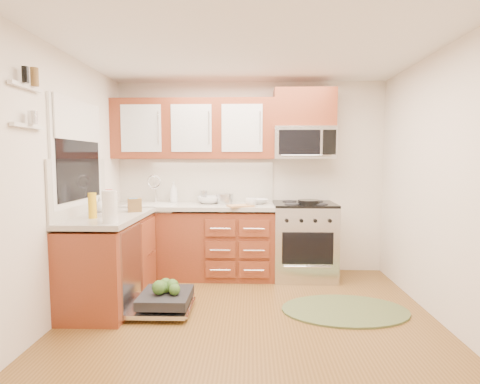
{
  "coord_description": "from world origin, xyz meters",
  "views": [
    {
      "loc": [
        0.02,
        -3.23,
        1.49
      ],
      "look_at": [
        -0.11,
        0.85,
        1.14
      ],
      "focal_mm": 28.0,
      "sensor_mm": 36.0,
      "label": 1
    }
  ],
  "objects_px": {
    "dishwasher": "(162,302)",
    "cutting_board": "(240,206)",
    "rug": "(345,310)",
    "bowl_b": "(209,200)",
    "upper_cabinets": "(194,129)",
    "bowl_a": "(257,201)",
    "skillet": "(309,202)",
    "microwave": "(304,143)",
    "sink": "(151,214)",
    "paper_towel_roll": "(110,207)",
    "cup": "(251,202)",
    "stock_pot": "(225,199)",
    "range": "(304,240)"
  },
  "relations": [
    {
      "from": "skillet",
      "to": "bowl_b",
      "type": "relative_size",
      "value": 0.89
    },
    {
      "from": "sink",
      "to": "stock_pot",
      "type": "bearing_deg",
      "value": 5.87
    },
    {
      "from": "cutting_board",
      "to": "bowl_b",
      "type": "height_order",
      "value": "bowl_b"
    },
    {
      "from": "dishwasher",
      "to": "bowl_b",
      "type": "distance_m",
      "value": 1.55
    },
    {
      "from": "dishwasher",
      "to": "skillet",
      "type": "xyz_separation_m",
      "value": [
        1.58,
        1.02,
        0.87
      ]
    },
    {
      "from": "upper_cabinets",
      "to": "bowl_a",
      "type": "xyz_separation_m",
      "value": [
        0.82,
        -0.05,
        -0.92
      ]
    },
    {
      "from": "upper_cabinets",
      "to": "sink",
      "type": "height_order",
      "value": "upper_cabinets"
    },
    {
      "from": "cutting_board",
      "to": "cup",
      "type": "distance_m",
      "value": 0.14
    },
    {
      "from": "bowl_a",
      "to": "paper_towel_roll",
      "type": "bearing_deg",
      "value": -132.25
    },
    {
      "from": "rug",
      "to": "bowl_a",
      "type": "relative_size",
      "value": 4.84
    },
    {
      "from": "dishwasher",
      "to": "cutting_board",
      "type": "distance_m",
      "value": 1.45
    },
    {
      "from": "sink",
      "to": "paper_towel_roll",
      "type": "height_order",
      "value": "paper_towel_roll"
    },
    {
      "from": "bowl_a",
      "to": "range",
      "type": "bearing_deg",
      "value": -9.59
    },
    {
      "from": "sink",
      "to": "rug",
      "type": "distance_m",
      "value": 2.56
    },
    {
      "from": "rug",
      "to": "bowl_b",
      "type": "height_order",
      "value": "bowl_b"
    },
    {
      "from": "rug",
      "to": "stock_pot",
      "type": "distance_m",
      "value": 1.97
    },
    {
      "from": "range",
      "to": "sink",
      "type": "xyz_separation_m",
      "value": [
        -1.93,
        -0.01,
        0.33
      ]
    },
    {
      "from": "microwave",
      "to": "cutting_board",
      "type": "xyz_separation_m",
      "value": [
        -0.79,
        -0.33,
        -0.76
      ]
    },
    {
      "from": "stock_pot",
      "to": "cutting_board",
      "type": "height_order",
      "value": "stock_pot"
    },
    {
      "from": "upper_cabinets",
      "to": "bowl_a",
      "type": "distance_m",
      "value": 1.23
    },
    {
      "from": "upper_cabinets",
      "to": "microwave",
      "type": "height_order",
      "value": "upper_cabinets"
    },
    {
      "from": "cup",
      "to": "range",
      "type": "bearing_deg",
      "value": 15.13
    },
    {
      "from": "microwave",
      "to": "cup",
      "type": "xyz_separation_m",
      "value": [
        -0.67,
        -0.3,
        -0.72
      ]
    },
    {
      "from": "bowl_b",
      "to": "stock_pot",
      "type": "bearing_deg",
      "value": -6.99
    },
    {
      "from": "range",
      "to": "sink",
      "type": "relative_size",
      "value": 1.53
    },
    {
      "from": "sink",
      "to": "skillet",
      "type": "distance_m",
      "value": 1.98
    },
    {
      "from": "dishwasher",
      "to": "skillet",
      "type": "bearing_deg",
      "value": 32.8
    },
    {
      "from": "upper_cabinets",
      "to": "cup",
      "type": "distance_m",
      "value": 1.21
    },
    {
      "from": "sink",
      "to": "paper_towel_roll",
      "type": "relative_size",
      "value": 2.15
    },
    {
      "from": "stock_pot",
      "to": "cutting_board",
      "type": "distance_m",
      "value": 0.37
    },
    {
      "from": "range",
      "to": "dishwasher",
      "type": "xyz_separation_m",
      "value": [
        -1.54,
        -1.13,
        -0.38
      ]
    },
    {
      "from": "range",
      "to": "cup",
      "type": "bearing_deg",
      "value": -164.87
    },
    {
      "from": "range",
      "to": "dishwasher",
      "type": "distance_m",
      "value": 1.95
    },
    {
      "from": "stock_pot",
      "to": "cup",
      "type": "bearing_deg",
      "value": -38.1
    },
    {
      "from": "dishwasher",
      "to": "skillet",
      "type": "height_order",
      "value": "skillet"
    },
    {
      "from": "sink",
      "to": "rug",
      "type": "relative_size",
      "value": 0.5
    },
    {
      "from": "microwave",
      "to": "rug",
      "type": "height_order",
      "value": "microwave"
    },
    {
      "from": "microwave",
      "to": "skillet",
      "type": "relative_size",
      "value": 2.91
    },
    {
      "from": "rug",
      "to": "bowl_b",
      "type": "distance_m",
      "value": 2.12
    },
    {
      "from": "stock_pot",
      "to": "cutting_board",
      "type": "relative_size",
      "value": 0.73
    },
    {
      "from": "range",
      "to": "microwave",
      "type": "height_order",
      "value": "microwave"
    },
    {
      "from": "cutting_board",
      "to": "bowl_b",
      "type": "relative_size",
      "value": 1.01
    },
    {
      "from": "stock_pot",
      "to": "dishwasher",
      "type": "bearing_deg",
      "value": -113.8
    },
    {
      "from": "microwave",
      "to": "dishwasher",
      "type": "bearing_deg",
      "value": -140.93
    },
    {
      "from": "microwave",
      "to": "sink",
      "type": "distance_m",
      "value": 2.13
    },
    {
      "from": "skillet",
      "to": "cutting_board",
      "type": "relative_size",
      "value": 0.88
    },
    {
      "from": "microwave",
      "to": "cup",
      "type": "distance_m",
      "value": 1.03
    },
    {
      "from": "rug",
      "to": "bowl_b",
      "type": "xyz_separation_m",
      "value": [
        -1.47,
        1.18,
        0.96
      ]
    },
    {
      "from": "skillet",
      "to": "paper_towel_roll",
      "type": "relative_size",
      "value": 0.91
    },
    {
      "from": "stock_pot",
      "to": "bowl_a",
      "type": "xyz_separation_m",
      "value": [
        0.42,
        0.01,
        -0.03
      ]
    }
  ]
}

